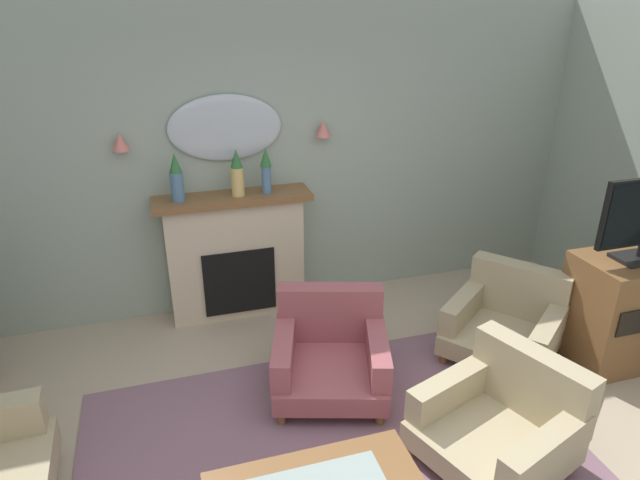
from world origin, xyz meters
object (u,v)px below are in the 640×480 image
at_px(mantel_vase_right, 176,179).
at_px(mantel_vase_left, 237,174).
at_px(armchair_by_coffee_table, 330,350).
at_px(armchair_near_fireplace, 503,420).
at_px(mantel_vase_centre, 266,169).
at_px(wall_sconce_right, 323,129).
at_px(fireplace, 236,257).
at_px(tv_cabinet, 623,310).
at_px(wall_sconce_left, 120,142).
at_px(wall_mirror, 225,128).
at_px(armchair_in_corner, 507,320).

xyz_separation_m(mantel_vase_right, mantel_vase_left, (0.50, -0.00, -0.00)).
relative_size(armchair_by_coffee_table, armchair_near_fireplace, 0.98).
distance_m(mantel_vase_right, armchair_near_fireplace, 3.04).
distance_m(mantel_vase_centre, wall_sconce_right, 0.63).
height_order(mantel_vase_right, mantel_vase_left, mantel_vase_right).
bearing_deg(fireplace, armchair_near_fireplace, -60.55).
xyz_separation_m(armchair_near_fireplace, tv_cabinet, (1.52, 0.67, 0.15)).
height_order(wall_sconce_left, tv_cabinet, wall_sconce_left).
xyz_separation_m(wall_mirror, armchair_by_coffee_table, (0.49, -1.41, -1.40)).
distance_m(mantel_vase_right, mantel_vase_centre, 0.75).
height_order(armchair_by_coffee_table, armchair_near_fireplace, same).
height_order(wall_mirror, wall_sconce_right, wall_mirror).
bearing_deg(tv_cabinet, mantel_vase_left, 150.07).
bearing_deg(armchair_in_corner, tv_cabinet, -21.86).
bearing_deg(mantel_vase_right, mantel_vase_left, -0.00).
distance_m(armchair_by_coffee_table, armchair_in_corner, 1.51).
bearing_deg(armchair_near_fireplace, mantel_vase_left, 118.79).
relative_size(wall_mirror, tv_cabinet, 1.07).
distance_m(armchair_near_fireplace, tv_cabinet, 1.66).
bearing_deg(mantel_vase_right, tv_cabinet, -25.98).
xyz_separation_m(fireplace, tv_cabinet, (2.81, -1.62, -0.12)).
distance_m(mantel_vase_centre, wall_sconce_left, 1.19).
distance_m(wall_mirror, wall_sconce_right, 0.85).
bearing_deg(wall_mirror, mantel_vase_centre, -29.54).
distance_m(mantel_vase_right, wall_sconce_right, 1.34).
height_order(mantel_vase_left, armchair_near_fireplace, mantel_vase_left).
relative_size(wall_sconce_left, armchair_near_fireplace, 0.13).
height_order(wall_mirror, tv_cabinet, wall_mirror).
bearing_deg(armchair_in_corner, wall_sconce_left, 154.10).
bearing_deg(armchair_near_fireplace, tv_cabinet, 23.81).
bearing_deg(mantel_vase_centre, fireplace, 174.61).
relative_size(mantel_vase_left, mantel_vase_centre, 1.02).
bearing_deg(armchair_near_fireplace, armchair_in_corner, 54.74).
bearing_deg(armchair_in_corner, armchair_by_coffee_table, 179.20).
bearing_deg(armchair_near_fireplace, mantel_vase_centre, 113.69).
relative_size(mantel_vase_left, wall_sconce_right, 2.90).
bearing_deg(armchair_near_fireplace, wall_mirror, 117.99).
height_order(wall_mirror, armchair_in_corner, wall_mirror).
height_order(mantel_vase_left, wall_sconce_left, wall_sconce_left).
bearing_deg(wall_sconce_left, mantel_vase_right, -16.70).
xyz_separation_m(armchair_in_corner, tv_cabinet, (0.81, -0.33, 0.15)).
relative_size(mantel_vase_centre, wall_mirror, 0.42).
distance_m(wall_sconce_right, armchair_near_fireplace, 2.77).
bearing_deg(armchair_by_coffee_table, wall_sconce_left, 134.51).
xyz_separation_m(mantel_vase_centre, wall_mirror, (-0.30, 0.17, 0.33)).
relative_size(armchair_in_corner, tv_cabinet, 1.27).
bearing_deg(wall_mirror, armchair_in_corner, -35.67).
height_order(wall_sconce_right, tv_cabinet, wall_sconce_right).
distance_m(wall_mirror, armchair_by_coffee_table, 2.05).
height_order(mantel_vase_centre, wall_mirror, wall_mirror).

